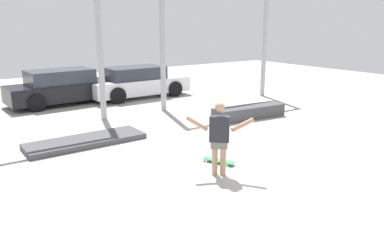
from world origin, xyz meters
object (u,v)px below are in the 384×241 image
object	(u,v)px
skateboard	(219,161)
parked_car_white	(137,82)
skateboarder	(219,135)
grind_box	(249,112)
parked_car_black	(64,87)
manual_pad	(86,141)

from	to	relation	value
skateboard	parked_car_white	bearing A→B (deg)	140.65
skateboarder	grind_box	xyz separation A→B (m)	(3.99, 3.34, -0.68)
skateboard	grind_box	world-z (taller)	grind_box
parked_car_black	parked_car_white	bearing A→B (deg)	-12.00
skateboard	parked_car_black	bearing A→B (deg)	160.93
manual_pad	skateboard	bearing A→B (deg)	-57.23
grind_box	manual_pad	distance (m)	5.67
parked_car_black	grind_box	bearing A→B (deg)	-57.02
grind_box	skateboard	bearing A→B (deg)	-141.87
manual_pad	parked_car_black	bearing A→B (deg)	78.97
skateboarder	manual_pad	bearing A→B (deg)	155.35
grind_box	parked_car_black	world-z (taller)	parked_car_black
grind_box	manual_pad	world-z (taller)	grind_box
skateboarder	skateboard	distance (m)	1.09
grind_box	parked_car_white	bearing A→B (deg)	104.27
manual_pad	parked_car_white	world-z (taller)	parked_car_white
skateboard	grind_box	distance (m)	4.53
grind_box	parked_car_black	bearing A→B (deg)	126.48
skateboarder	parked_car_black	bearing A→B (deg)	135.08
manual_pad	parked_car_white	size ratio (longest dim) A/B	0.70
parked_car_white	grind_box	bearing A→B (deg)	-76.69
skateboard	parked_car_black	size ratio (longest dim) A/B	0.18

